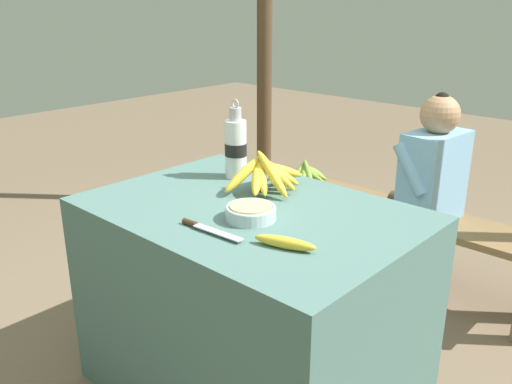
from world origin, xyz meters
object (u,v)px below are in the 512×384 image
at_px(support_post_near, 265,25).
at_px(water_bottle, 236,147).
at_px(knife, 203,227).
at_px(banana_bunch_green, 308,173).
at_px(serving_bowl, 251,212).
at_px(seated_vendor, 423,181).
at_px(banana_bunch_ripe, 266,173).
at_px(wooden_bench, 377,213).
at_px(loose_banana_front, 285,243).

bearing_deg(support_post_near, water_bottle, -51.97).
xyz_separation_m(knife, banana_bunch_green, (-0.66, 1.42, -0.30)).
height_order(serving_bowl, seated_vendor, seated_vendor).
relative_size(banana_bunch_ripe, banana_bunch_green, 1.14).
bearing_deg(support_post_near, seated_vendor, -17.13).
height_order(seated_vendor, support_post_near, support_post_near).
distance_m(wooden_bench, support_post_near, 1.60).
xyz_separation_m(serving_bowl, loose_banana_front, (0.23, -0.09, -0.01)).
xyz_separation_m(serving_bowl, wooden_bench, (-0.23, 1.26, -0.44)).
bearing_deg(seated_vendor, serving_bowl, 94.26).
height_order(serving_bowl, banana_bunch_green, serving_bowl).
bearing_deg(loose_banana_front, serving_bowl, 157.40).
bearing_deg(water_bottle, seated_vendor, 67.97).
bearing_deg(water_bottle, wooden_bench, 82.69).
bearing_deg(serving_bowl, water_bottle, 140.64).
distance_m(serving_bowl, support_post_near, 2.28).
relative_size(wooden_bench, banana_bunch_green, 6.04).
height_order(knife, banana_bunch_green, knife).
bearing_deg(support_post_near, banana_bunch_green, -30.43).
distance_m(banana_bunch_ripe, wooden_bench, 1.13).
bearing_deg(banana_bunch_green, knife, -65.16).
relative_size(loose_banana_front, seated_vendor, 0.18).
xyz_separation_m(serving_bowl, water_bottle, (-0.36, 0.29, 0.10)).
bearing_deg(seated_vendor, support_post_near, -11.64).
height_order(wooden_bench, support_post_near, support_post_near).
distance_m(banana_bunch_green, support_post_near, 1.18).
relative_size(wooden_bench, support_post_near, 0.71).
relative_size(loose_banana_front, knife, 0.79).
xyz_separation_m(water_bottle, loose_banana_front, (0.58, -0.39, -0.11)).
bearing_deg(knife, seated_vendor, 83.48).
xyz_separation_m(water_bottle, support_post_near, (-1.09, 1.40, 0.40)).
distance_m(wooden_bench, banana_bunch_green, 0.49).
height_order(banana_bunch_ripe, banana_bunch_green, banana_bunch_ripe).
bearing_deg(loose_banana_front, knife, -164.84).
bearing_deg(water_bottle, support_post_near, 128.03).
xyz_separation_m(serving_bowl, seated_vendor, (0.03, 1.24, -0.19)).
xyz_separation_m(wooden_bench, seated_vendor, (0.26, -0.03, 0.25)).
distance_m(knife, seated_vendor, 1.42).
bearing_deg(banana_bunch_green, water_bottle, -69.97).
xyz_separation_m(banana_bunch_ripe, seated_vendor, (0.17, 0.99, -0.24)).
bearing_deg(water_bottle, banana_bunch_green, 110.03).
relative_size(seated_vendor, banana_bunch_green, 3.47).
relative_size(banana_bunch_ripe, support_post_near, 0.13).
relative_size(loose_banana_front, support_post_near, 0.07).
bearing_deg(serving_bowl, loose_banana_front, -22.60).
relative_size(loose_banana_front, wooden_bench, 0.10).
relative_size(serving_bowl, banana_bunch_green, 0.55).
bearing_deg(wooden_bench, seated_vendor, -6.06).
distance_m(banana_bunch_ripe, banana_bunch_green, 1.21).
distance_m(serving_bowl, banana_bunch_green, 1.47).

